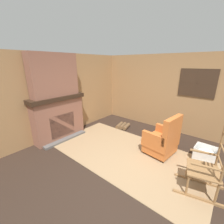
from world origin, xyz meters
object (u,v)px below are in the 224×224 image
Objects in this scene: firewood_stack at (123,126)px; laundry_basket at (206,154)px; rocking_chair at (205,172)px; armchair at (162,141)px; storage_case at (69,91)px; oil_lamp_vase at (35,95)px.

laundry_basket is at bearing -6.96° from firewood_stack.
rocking_chair is at bearing -83.58° from laundry_basket.
firewood_stack is 2.53m from laundry_basket.
armchair is at bearing -156.26° from laundry_basket.
storage_case is (-1.04, -1.32, 1.28)m from firewood_stack.
armchair is 0.85× the size of rocking_chair.
rocking_chair is at bearing 153.89° from armchair.
storage_case is at bearing 20.37° from armchair.
firewood_stack is 2.06× the size of storage_case.
oil_lamp_vase reaches higher than rocking_chair.
laundry_basket is (-0.12, 1.03, -0.25)m from rocking_chair.
armchair is 1.80m from firewood_stack.
rocking_chair is 4.94× the size of storage_case.
firewood_stack is at bearing 65.65° from oil_lamp_vase.
storage_case reaches higher than firewood_stack.
rocking_chair is 1.06m from laundry_basket.
firewood_stack is at bearing 173.04° from laundry_basket.
oil_lamp_vase reaches higher than armchair.
firewood_stack is at bearing -15.73° from armchair.
armchair reaches higher than laundry_basket.
oil_lamp_vase is 0.98m from storage_case.
firewood_stack is 2.85m from oil_lamp_vase.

